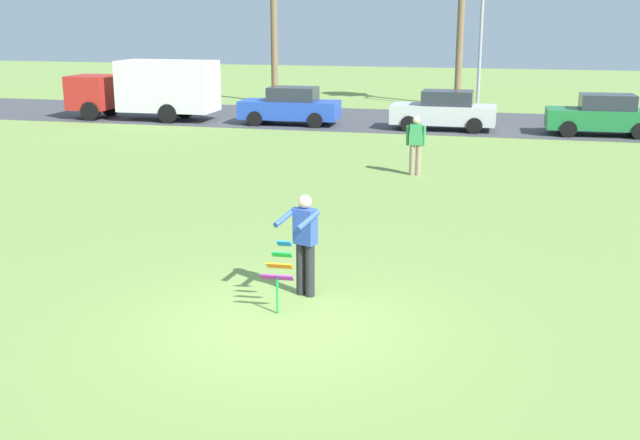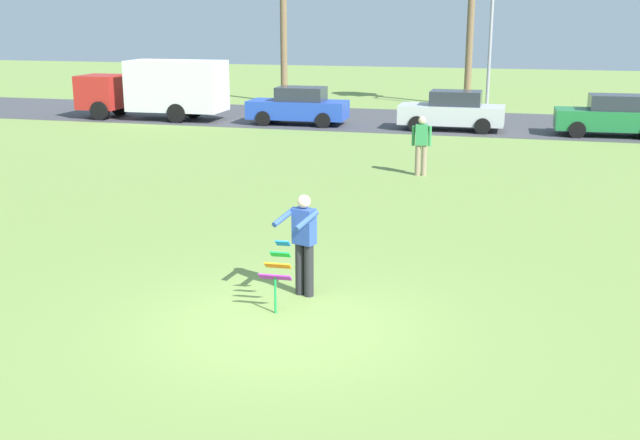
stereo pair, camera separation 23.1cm
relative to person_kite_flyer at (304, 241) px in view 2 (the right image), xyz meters
name	(u,v)px [view 2 (the right image)]	position (x,y,z in m)	size (l,w,h in m)	color
ground_plane	(281,324)	(0.01, -1.30, -0.95)	(120.00, 120.00, 0.00)	olive
road_strip	(447,122)	(0.01, 22.45, -0.95)	(120.00, 8.00, 0.01)	#424247
person_kite_flyer	(304,241)	(0.00, 0.00, 0.00)	(0.69, 0.76, 1.73)	#26262B
kite_held	(278,267)	(-0.22, -0.72, -0.24)	(0.52, 0.65, 1.07)	blue
parked_truck_red_cab	(160,88)	(-12.54, 20.05, 0.46)	(6.74, 2.21, 2.62)	#B2231E
parked_car_blue	(299,106)	(-6.08, 20.05, -0.18)	(4.25, 1.94, 1.60)	#2347B7
parked_car_silver	(452,111)	(0.44, 20.05, -0.18)	(4.21, 1.86, 1.60)	silver
parked_car_green	(612,116)	(6.57, 20.05, -0.18)	(4.26, 1.96, 1.60)	#1E7238
streetlight_pole	(491,27)	(1.40, 27.74, 3.05)	(0.24, 1.65, 7.00)	#9E9EA3
person_walker_near	(421,144)	(0.49, 10.56, -0.02)	(0.57, 0.26, 1.73)	gray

